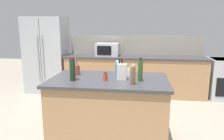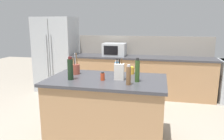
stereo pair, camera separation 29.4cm
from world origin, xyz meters
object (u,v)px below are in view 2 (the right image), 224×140
honey_jar (132,71)px  dish_soap_bottle (117,68)px  knife_block (119,72)px  olive_oil_bottle (137,71)px  wine_bottle (70,69)px  refrigerator (56,54)px  pepper_grinder (129,75)px  microwave (114,50)px  salt_shaker (128,73)px  utensil_crock (76,69)px  spice_jar_paprika (103,77)px

honey_jar → dish_soap_bottle: 0.24m
knife_block → dish_soap_bottle: 0.29m
olive_oil_bottle → wine_bottle: olive_oil_bottle is taller
refrigerator → dish_soap_bottle: size_ratio=8.61×
pepper_grinder → dish_soap_bottle: size_ratio=1.20×
microwave → honey_jar: 1.96m
honey_jar → salt_shaker: 0.17m
knife_block → salt_shaker: 0.23m
pepper_grinder → wine_bottle: size_ratio=0.82×
knife_block → honey_jar: knife_block is taller
honey_jar → dish_soap_bottle: bearing=-155.3°
dish_soap_bottle → honey_jar: bearing=24.7°
knife_block → utensil_crock: bearing=162.5°
refrigerator → honey_jar: 2.90m
microwave → wine_bottle: wine_bottle is taller
pepper_grinder → refrigerator: bearing=131.8°
honey_jar → pepper_grinder: 0.61m
refrigerator → utensil_crock: refrigerator is taller
pepper_grinder → wine_bottle: 0.82m
microwave → olive_oil_bottle: bearing=-70.9°
dish_soap_bottle → spice_jar_paprika: (-0.12, -0.36, -0.05)m
honey_jar → wine_bottle: bearing=-146.1°
refrigerator → dish_soap_bottle: bearing=-45.1°
microwave → dish_soap_bottle: microwave is taller
knife_block → honey_jar: size_ratio=2.46×
microwave → spice_jar_paprika: size_ratio=4.77×
salt_shaker → spice_jar_paprika: bearing=-135.2°
refrigerator → dish_soap_bottle: refrigerator is taller
knife_block → honey_jar: 0.40m
salt_shaker → dish_soap_bottle: size_ratio=0.56×
pepper_grinder → wine_bottle: wine_bottle is taller
refrigerator → olive_oil_bottle: 3.29m
knife_block → utensil_crock: 0.73m
olive_oil_bottle → spice_jar_paprika: 0.48m
knife_block → dish_soap_bottle: bearing=105.1°
microwave → utensil_crock: (-0.17, -2.03, -0.07)m
salt_shaker → wine_bottle: wine_bottle is taller
wine_bottle → dish_soap_bottle: bearing=36.9°
olive_oil_bottle → utensil_crock: bearing=165.6°
wine_bottle → spice_jar_paprika: 0.45m
olive_oil_bottle → spice_jar_paprika: bearing=-176.9°
utensil_crock → dish_soap_bottle: utensil_crock is taller
knife_block → olive_oil_bottle: 0.26m
utensil_crock → honey_jar: bearing=12.7°
salt_shaker → spice_jar_paprika: 0.42m
olive_oil_bottle → dish_soap_bottle: 0.48m
honey_jar → wine_bottle: (-0.77, -0.52, 0.09)m
refrigerator → microwave: (1.54, -0.05, 0.16)m
microwave → honey_jar: bearing=-70.3°
dish_soap_bottle → spice_jar_paprika: bearing=-109.1°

